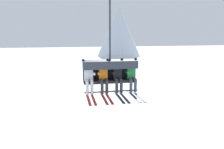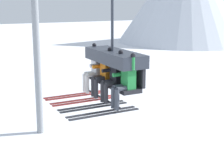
# 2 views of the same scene
# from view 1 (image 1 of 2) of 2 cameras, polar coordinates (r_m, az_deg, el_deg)

# --- Properties ---
(mountain_peak_central) EXTENTS (12.76, 12.76, 14.27)m
(mountain_peak_central) POSITION_cam_1_polar(r_m,az_deg,el_deg) (65.01, 1.81, 11.07)
(mountain_peak_central) COLOR silver
(mountain_peak_central) RESTS_ON ground_plane
(chairlift_chair) EXTENTS (2.08, 0.74, 4.66)m
(chairlift_chair) POSITION_cam_1_polar(r_m,az_deg,el_deg) (8.41, -0.62, 2.18)
(chairlift_chair) COLOR #232328
(skier_white) EXTENTS (0.48, 1.70, 1.34)m
(skier_white) POSITION_cam_1_polar(r_m,az_deg,el_deg) (8.15, -6.10, -0.55)
(skier_white) COLOR silver
(skier_orange) EXTENTS (0.48, 1.70, 1.34)m
(skier_orange) POSITION_cam_1_polar(r_m,az_deg,el_deg) (8.22, -2.22, -0.41)
(skier_orange) COLOR orange
(skier_black) EXTENTS (0.48, 1.70, 1.34)m
(skier_black) POSITION_cam_1_polar(r_m,az_deg,el_deg) (8.32, 1.54, -0.26)
(skier_black) COLOR black
(skier_green) EXTENTS (0.48, 1.70, 1.34)m
(skier_green) POSITION_cam_1_polar(r_m,az_deg,el_deg) (8.46, 5.20, -0.12)
(skier_green) COLOR #23843D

